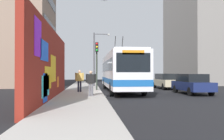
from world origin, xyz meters
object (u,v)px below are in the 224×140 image
parked_car_champagne (166,81)px  city_bus (121,71)px  traffic_light (97,58)px  street_lamp (96,55)px  parked_car_navy (192,83)px  pedestrian_at_curb (91,81)px  pedestrian_midblock (79,79)px

parked_car_champagne → city_bus: bearing=121.6°
traffic_light → street_lamp: bearing=-1.2°
parked_car_navy → traffic_light: size_ratio=1.06×
pedestrian_at_curb → parked_car_navy: bearing=-73.9°
pedestrian_midblock → pedestrian_at_curb: bearing=-165.6°
city_bus → street_lamp: street_lamp is taller
city_bus → traffic_light: 2.43m
city_bus → parked_car_navy: (-3.05, -5.20, -1.03)m
pedestrian_midblock → traffic_light: 2.96m
parked_car_navy → traffic_light: bearing=67.9°
pedestrian_at_curb → street_lamp: bearing=-3.4°
traffic_light → pedestrian_at_curb: bearing=174.0°
city_bus → pedestrian_at_curb: (-5.32, 2.71, -0.74)m
city_bus → traffic_light: city_bus is taller
city_bus → parked_car_champagne: size_ratio=2.48×
parked_car_navy → parked_car_champagne: 6.24m
traffic_light → city_bus: bearing=-88.3°
city_bus → pedestrian_midblock: 4.12m
pedestrian_at_curb → pedestrian_midblock: 3.52m
pedestrian_at_curb → pedestrian_midblock: (3.41, 0.87, 0.06)m
parked_car_navy → street_lamp: size_ratio=0.73×
pedestrian_midblock → street_lamp: 8.75m
parked_car_champagne → street_lamp: 8.36m
parked_car_navy → street_lamp: (9.36, 7.22, 2.86)m
city_bus → parked_car_champagne: 6.19m
parked_car_navy → pedestrian_midblock: size_ratio=2.57×
parked_car_navy → pedestrian_at_curb: (-2.28, 7.91, 0.29)m
traffic_light → street_lamp: street_lamp is taller
parked_car_champagne → street_lamp: (3.11, 7.22, 2.86)m
pedestrian_at_curb → traffic_light: 5.61m
street_lamp → pedestrian_at_curb: bearing=176.6°
city_bus → street_lamp: size_ratio=1.99×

